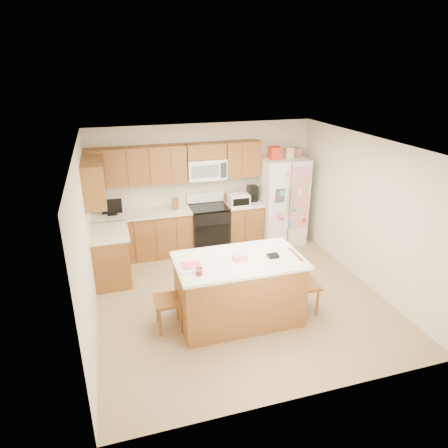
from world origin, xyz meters
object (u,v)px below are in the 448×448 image
object	(u,v)px
windsor_chair_left	(170,300)
island	(239,289)
stove	(209,227)
windsor_chair_back	(229,272)
refrigerator	(282,200)
windsor_chair_right	(302,284)

from	to	relation	value
windsor_chair_left	island	bearing A→B (deg)	-4.41
stove	windsor_chair_back	distance (m)	1.87
island	windsor_chair_left	world-z (taller)	island
island	refrigerator	bearing A→B (deg)	54.24
windsor_chair_back	windsor_chair_right	size ratio (longest dim) A/B	0.92
island	windsor_chair_back	distance (m)	0.66
refrigerator	windsor_chair_right	distance (m)	2.71
stove	windsor_chair_back	bearing A→B (deg)	-94.29
refrigerator	windsor_chair_back	xyz separation A→B (m)	(-1.71, -1.80, -0.48)
windsor_chair_back	windsor_chair_right	bearing A→B (deg)	-39.28
stove	refrigerator	xyz separation A→B (m)	(1.57, -0.06, 0.45)
stove	windsor_chair_right	distance (m)	2.73
stove	island	world-z (taller)	stove
island	windsor_chair_right	size ratio (longest dim) A/B	1.79
windsor_chair_right	windsor_chair_back	bearing A→B (deg)	140.72
refrigerator	windsor_chair_right	bearing A→B (deg)	-107.19
stove	windsor_chair_left	xyz separation A→B (m)	(-1.20, -2.44, -0.01)
stove	island	size ratio (longest dim) A/B	0.62
refrigerator	island	distance (m)	3.06
refrigerator	windsor_chair_back	size ratio (longest dim) A/B	2.19
island	windsor_chair_left	size ratio (longest dim) A/B	1.85
stove	island	distance (m)	2.53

